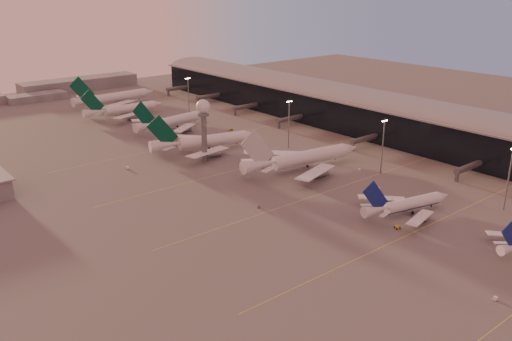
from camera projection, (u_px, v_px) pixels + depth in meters
ground at (411, 257)px, 167.96m from camera, size 700.00×700.00×0.00m
taxiway_markings at (341, 186)px, 226.72m from camera, size 180.00×185.25×0.02m
terminal at (363, 111)px, 309.36m from camera, size 57.00×362.00×23.04m
radar_tower at (203, 118)px, 251.35m from camera, size 6.40×6.40×31.10m
mast_a at (509, 175)px, 198.23m from camera, size 3.60×0.56×25.00m
mast_b at (383, 144)px, 236.45m from camera, size 3.60×0.56×25.00m
mast_c at (289, 122)px, 273.48m from camera, size 3.60×0.56×25.00m
mast_d at (189, 95)px, 337.78m from camera, size 3.60×0.56×25.00m
distant_horizon at (47, 90)px, 404.86m from camera, size 165.00×37.50×9.00m
narrowbody_mid at (407, 206)px, 198.11m from camera, size 40.08×31.64×15.87m
widebody_white at (303, 161)px, 245.25m from camera, size 63.63×50.66×22.46m
greentail_a at (206, 144)px, 272.03m from camera, size 57.27×45.76×21.10m
greentail_b at (174, 123)px, 312.62m from camera, size 54.40×43.62×19.85m
greentail_c at (125, 111)px, 341.42m from camera, size 54.28×43.85×19.72m
greentail_d at (116, 99)px, 372.20m from camera, size 62.83×50.61×22.81m
gsv_truck_a at (496, 296)px, 145.29m from camera, size 5.36×2.09×2.16m
gsv_tug_mid at (397, 228)px, 187.03m from camera, size 4.12×3.19×1.03m
gsv_truck_b at (379, 187)px, 221.95m from camera, size 5.38×2.28×2.12m
gsv_truck_c at (259, 205)px, 204.60m from camera, size 4.59×5.51×2.16m
gsv_catering_b at (360, 167)px, 244.19m from camera, size 4.67×2.97×3.54m
gsv_tug_far at (261, 167)px, 247.69m from camera, size 3.82×4.38×1.07m
gsv_truck_d at (126, 166)px, 246.63m from camera, size 3.31×6.25×2.40m
gsv_tug_hangar at (231, 129)px, 310.13m from camera, size 4.50×3.98×1.10m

